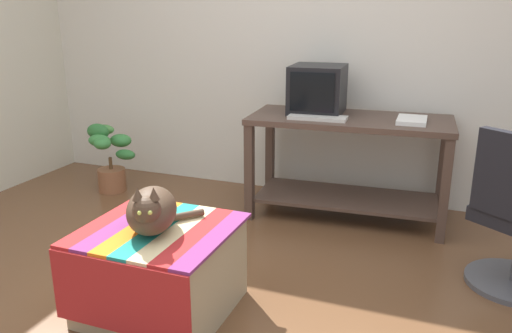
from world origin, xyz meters
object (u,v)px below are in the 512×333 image
at_px(cat, 152,210).
at_px(potted_plant, 110,157).
at_px(tv_monitor, 317,90).
at_px(desk, 348,150).
at_px(keyboard, 318,118).
at_px(book, 412,120).
at_px(ottoman_with_blanket, 160,270).

xyz_separation_m(cat, potted_plant, (-1.34, 1.47, -0.27)).
distance_m(tv_monitor, cat, 1.76).
relative_size(desk, potted_plant, 2.54).
distance_m(desk, potted_plant, 1.97).
xyz_separation_m(keyboard, cat, (-0.42, -1.47, -0.19)).
distance_m(book, ottoman_with_blanket, 1.94).
bearing_deg(tv_monitor, ottoman_with_blanket, -105.86).
height_order(keyboard, cat, keyboard).
relative_size(tv_monitor, cat, 0.90).
height_order(book, ottoman_with_blanket, book).
bearing_deg(ottoman_with_blanket, potted_plant, 133.18).
height_order(tv_monitor, ottoman_with_blanket, tv_monitor).
relative_size(book, ottoman_with_blanket, 0.39).
height_order(desk, tv_monitor, tv_monitor).
bearing_deg(book, potted_plant, -178.42).
bearing_deg(tv_monitor, cat, -105.60).
distance_m(ottoman_with_blanket, potted_plant, 1.96).
xyz_separation_m(ottoman_with_blanket, potted_plant, (-1.34, 1.43, 0.07)).
relative_size(keyboard, ottoman_with_blanket, 0.56).
bearing_deg(potted_plant, ottoman_with_blanket, -46.82).
height_order(book, cat, book).
xyz_separation_m(desk, tv_monitor, (-0.26, 0.07, 0.40)).
relative_size(desk, keyboard, 3.59).
height_order(keyboard, potted_plant, keyboard).
distance_m(tv_monitor, book, 0.70).
relative_size(desk, cat, 3.00).
bearing_deg(tv_monitor, desk, -18.37).
bearing_deg(keyboard, desk, 34.66).
bearing_deg(potted_plant, tv_monitor, 7.48).
bearing_deg(cat, book, 32.74).
height_order(tv_monitor, potted_plant, tv_monitor).
xyz_separation_m(tv_monitor, ottoman_with_blanket, (-0.35, -1.65, -0.68)).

